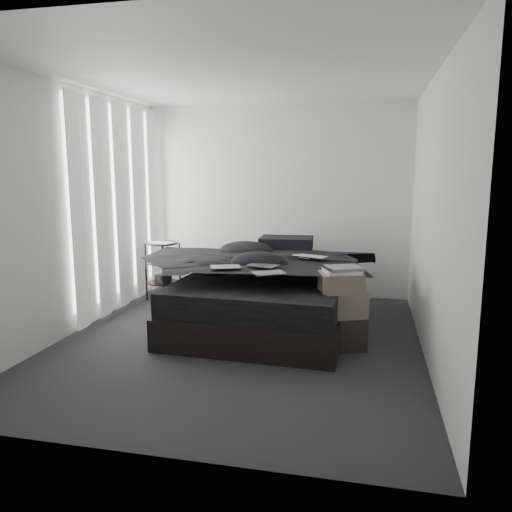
% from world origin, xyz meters
% --- Properties ---
extents(floor, '(3.60, 4.20, 0.01)m').
position_xyz_m(floor, '(0.00, 0.00, 0.00)').
color(floor, '#2A2A2C').
rests_on(floor, ground).
extents(ceiling, '(3.60, 4.20, 0.01)m').
position_xyz_m(ceiling, '(0.00, 0.00, 2.60)').
color(ceiling, white).
rests_on(ceiling, ground).
extents(wall_back, '(3.60, 0.01, 2.60)m').
position_xyz_m(wall_back, '(0.00, 2.10, 1.30)').
color(wall_back, silver).
rests_on(wall_back, ground).
extents(wall_front, '(3.60, 0.01, 2.60)m').
position_xyz_m(wall_front, '(0.00, -2.10, 1.30)').
color(wall_front, silver).
rests_on(wall_front, ground).
extents(wall_left, '(0.01, 4.20, 2.60)m').
position_xyz_m(wall_left, '(-1.80, 0.00, 1.30)').
color(wall_left, silver).
rests_on(wall_left, ground).
extents(wall_right, '(0.01, 4.20, 2.60)m').
position_xyz_m(wall_right, '(1.80, 0.00, 1.30)').
color(wall_right, silver).
rests_on(wall_right, ground).
extents(window_left, '(0.02, 2.00, 2.30)m').
position_xyz_m(window_left, '(-1.78, 0.90, 1.35)').
color(window_left, white).
rests_on(window_left, wall_left).
extents(curtain_left, '(0.06, 2.12, 2.48)m').
position_xyz_m(curtain_left, '(-1.73, 0.90, 1.28)').
color(curtain_left, white).
rests_on(curtain_left, wall_left).
extents(bed, '(1.89, 2.43, 0.32)m').
position_xyz_m(bed, '(0.17, 0.64, 0.16)').
color(bed, black).
rests_on(bed, floor).
extents(mattress, '(1.81, 2.36, 0.25)m').
position_xyz_m(mattress, '(0.17, 0.64, 0.45)').
color(mattress, black).
rests_on(mattress, bed).
extents(duvet, '(1.82, 2.09, 0.27)m').
position_xyz_m(duvet, '(0.17, 0.59, 0.71)').
color(duvet, black).
rests_on(duvet, mattress).
extents(pillow_lower, '(0.73, 0.51, 0.16)m').
position_xyz_m(pillow_lower, '(0.15, 1.56, 0.65)').
color(pillow_lower, black).
rests_on(pillow_lower, mattress).
extents(pillow_upper, '(0.69, 0.50, 0.15)m').
position_xyz_m(pillow_upper, '(0.23, 1.53, 0.81)').
color(pillow_upper, black).
rests_on(pillow_upper, pillow_lower).
extents(laptop, '(0.44, 0.36, 0.03)m').
position_xyz_m(laptop, '(0.61, 0.68, 0.86)').
color(laptop, silver).
rests_on(laptop, duvet).
extents(comic_a, '(0.34, 0.28, 0.01)m').
position_xyz_m(comic_a, '(-0.14, 0.03, 0.85)').
color(comic_a, black).
rests_on(comic_a, duvet).
extents(comic_b, '(0.34, 0.26, 0.01)m').
position_xyz_m(comic_b, '(0.21, 0.19, 0.86)').
color(comic_b, black).
rests_on(comic_b, duvet).
extents(comic_c, '(0.35, 0.32, 0.01)m').
position_xyz_m(comic_c, '(0.34, -0.16, 0.86)').
color(comic_c, black).
rests_on(comic_c, duvet).
extents(side_stand, '(0.54, 0.54, 0.76)m').
position_xyz_m(side_stand, '(-1.41, 1.40, 0.38)').
color(side_stand, black).
rests_on(side_stand, floor).
extents(papers, '(0.33, 0.28, 0.02)m').
position_xyz_m(papers, '(-1.40, 1.39, 0.77)').
color(papers, white).
rests_on(papers, side_stand).
extents(floor_books, '(0.19, 0.22, 0.13)m').
position_xyz_m(floor_books, '(-1.38, 1.29, 0.06)').
color(floor_books, black).
rests_on(floor_books, floor).
extents(box_lower, '(0.53, 0.47, 0.33)m').
position_xyz_m(box_lower, '(1.01, 0.06, 0.16)').
color(box_lower, black).
rests_on(box_lower, floor).
extents(box_mid, '(0.51, 0.46, 0.25)m').
position_xyz_m(box_mid, '(1.03, 0.05, 0.45)').
color(box_mid, '#696153').
rests_on(box_mid, box_lower).
extents(box_upper, '(0.47, 0.41, 0.17)m').
position_xyz_m(box_upper, '(1.00, 0.06, 0.66)').
color(box_upper, '#696153').
rests_on(box_upper, box_mid).
extents(art_book_white, '(0.41, 0.36, 0.03)m').
position_xyz_m(art_book_white, '(1.01, 0.06, 0.77)').
color(art_book_white, silver).
rests_on(art_book_white, box_upper).
extents(art_book_snake, '(0.41, 0.37, 0.03)m').
position_xyz_m(art_book_snake, '(1.03, 0.05, 0.80)').
color(art_book_snake, silver).
rests_on(art_book_snake, art_book_white).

